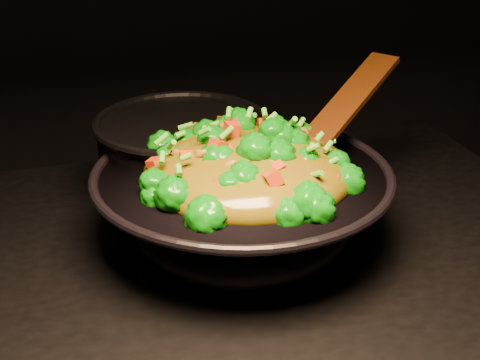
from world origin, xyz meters
name	(u,v)px	position (x,y,z in m)	size (l,w,h in m)	color
wok	(242,209)	(0.10, 0.10, 0.95)	(0.39, 0.39, 0.11)	black
stir_fry	(248,142)	(0.10, 0.09, 1.06)	(0.28, 0.28, 0.10)	#0C6F07
spatula	(335,117)	(0.24, 0.14, 1.06)	(0.30, 0.05, 0.01)	#371503
back_pot	(183,162)	(0.05, 0.24, 0.97)	(0.25, 0.25, 0.14)	black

